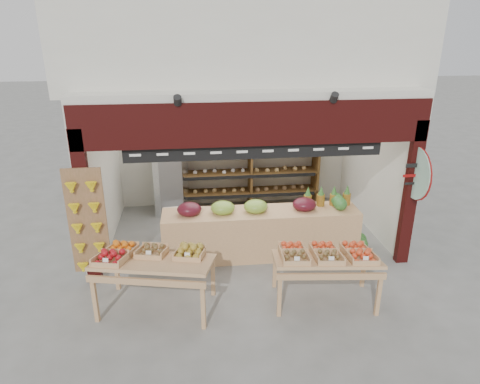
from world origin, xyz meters
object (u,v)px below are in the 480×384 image
object	(u,v)px
cardboard_stack	(183,226)
watermelon_pile	(349,239)
display_table_left	(148,258)
display_table_right	(326,256)
refrigerator	(172,180)
back_shelving	(250,157)
mid_counter	(260,231)

from	to	relation	value
cardboard_stack	watermelon_pile	distance (m)	3.34
cardboard_stack	display_table_left	bearing A→B (deg)	-101.83
display_table_right	watermelon_pile	xyz separation A→B (m)	(1.01, 1.62, -0.59)
display_table_left	watermelon_pile	size ratio (longest dim) A/B	2.45
display_table_left	refrigerator	bearing A→B (deg)	86.13
back_shelving	refrigerator	distance (m)	1.91
cardboard_stack	mid_counter	size ratio (longest dim) A/B	0.27
mid_counter	display_table_right	xyz separation A→B (m)	(0.76, -1.56, 0.30)
display_table_left	watermelon_pile	bearing A→B (deg)	20.89
refrigerator	display_table_right	size ratio (longest dim) A/B	0.97
display_table_right	mid_counter	bearing A→B (deg)	115.98
cardboard_stack	back_shelving	bearing A→B (deg)	42.71
display_table_right	back_shelving	bearing A→B (deg)	98.56
display_table_left	mid_counter	bearing A→B (deg)	35.03
refrigerator	display_table_right	bearing A→B (deg)	-40.45
refrigerator	display_table_left	world-z (taller)	refrigerator
cardboard_stack	display_table_right	distance (m)	3.40
display_table_left	watermelon_pile	xyz separation A→B (m)	(3.70, 1.41, -0.62)
watermelon_pile	mid_counter	bearing A→B (deg)	-178.06
refrigerator	cardboard_stack	bearing A→B (deg)	-62.12
display_table_right	watermelon_pile	world-z (taller)	display_table_right
cardboard_stack	mid_counter	world-z (taller)	mid_counter
cardboard_stack	mid_counter	distance (m)	1.76
back_shelving	refrigerator	size ratio (longest dim) A/B	2.00
back_shelving	refrigerator	xyz separation A→B (m)	(-1.85, -0.26, -0.40)
refrigerator	mid_counter	world-z (taller)	refrigerator
back_shelving	display_table_left	distance (m)	4.35
display_table_left	display_table_right	distance (m)	2.69
back_shelving	mid_counter	bearing A→B (deg)	-93.66
mid_counter	refrigerator	bearing A→B (deg)	127.71
refrigerator	mid_counter	distance (m)	2.78
back_shelving	mid_counter	xyz separation A→B (m)	(-0.16, -2.45, -0.72)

